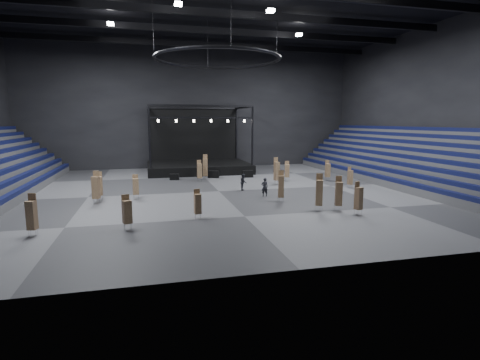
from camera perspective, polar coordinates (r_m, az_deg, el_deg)
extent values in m
plane|color=#545456|center=(38.18, -3.24, -1.72)|extent=(50.00, 50.00, 0.00)
cube|color=black|center=(39.08, -3.50, 25.19)|extent=(50.00, 42.00, 0.20)
cube|color=black|center=(58.32, -7.21, 10.79)|extent=(50.00, 0.20, 18.00)
cube|color=black|center=(17.42, 9.84, 15.21)|extent=(50.00, 0.20, 18.00)
cube|color=black|center=(48.79, 27.42, 10.25)|extent=(0.20, 42.00, 18.00)
cube|color=#0C0E34|center=(39.04, -30.39, -1.30)|extent=(0.59, 40.00, 0.40)
cube|color=#0C0E34|center=(39.20, -31.74, -0.26)|extent=(0.59, 40.00, 0.40)
cube|color=#4D4D4F|center=(46.96, 23.36, 0.03)|extent=(7.20, 40.00, 0.75)
cube|color=#0C0E34|center=(44.97, 20.06, 0.60)|extent=(0.59, 40.00, 0.40)
cube|color=#4D4D4F|center=(47.18, 23.82, 0.50)|extent=(6.30, 40.00, 1.50)
cube|color=#0C0E34|center=(45.38, 21.06, 1.57)|extent=(0.59, 40.00, 0.40)
cube|color=#4D4D4F|center=(47.40, 24.28, 0.97)|extent=(5.40, 40.00, 2.25)
cube|color=#0C0E34|center=(45.82, 22.03, 2.52)|extent=(0.59, 40.00, 0.40)
cube|color=#4D4D4F|center=(47.64, 24.74, 1.43)|extent=(4.50, 40.00, 3.00)
cube|color=#0C0E34|center=(46.29, 22.99, 3.46)|extent=(0.59, 40.00, 0.40)
cube|color=#4D4D4F|center=(47.88, 25.19, 1.88)|extent=(3.60, 40.00, 3.75)
cube|color=#0C0E34|center=(46.77, 23.94, 4.37)|extent=(0.59, 40.00, 0.40)
cube|color=#4D4D4F|center=(48.12, 25.63, 2.33)|extent=(2.70, 40.00, 4.50)
cube|color=#0C0E34|center=(47.29, 24.86, 5.27)|extent=(0.59, 40.00, 0.40)
cube|color=#4D4D4F|center=(48.37, 26.08, 2.78)|extent=(1.80, 40.00, 5.25)
cube|color=#0C0E34|center=(47.82, 25.77, 6.14)|extent=(0.59, 40.00, 0.40)
cube|color=#4D4D4F|center=(48.63, 26.51, 3.22)|extent=(0.90, 40.00, 6.00)
cube|color=#0C0E34|center=(48.38, 26.66, 6.99)|extent=(0.59, 40.00, 0.40)
cube|color=black|center=(53.23, -6.34, 1.93)|extent=(14.00, 10.00, 1.20)
cube|color=black|center=(57.63, -7.06, 7.04)|extent=(13.30, 0.30, 8.00)
cylinder|color=black|center=(47.83, -13.60, 6.36)|extent=(0.24, 0.24, 7.80)
cylinder|color=black|center=(57.02, -13.67, 6.73)|extent=(0.24, 0.24, 7.80)
cylinder|color=black|center=(49.69, 1.90, 6.69)|extent=(0.24, 0.24, 7.80)
cylinder|color=black|center=(58.59, -0.56, 7.04)|extent=(0.24, 0.24, 7.80)
cube|color=black|center=(48.32, -5.78, 11.21)|extent=(13.40, 0.25, 0.25)
cube|color=black|center=(57.43, -7.10, 10.82)|extent=(13.40, 0.25, 0.25)
cube|color=black|center=(48.28, -5.75, 9.43)|extent=(13.40, 0.20, 0.20)
cylinder|color=white|center=(47.80, -12.36, 8.80)|extent=(0.24, 0.24, 0.35)
cylinder|color=white|center=(47.92, -9.70, 8.88)|extent=(0.24, 0.24, 0.35)
cylinder|color=white|center=(48.13, -7.06, 8.93)|extent=(0.24, 0.24, 0.35)
cylinder|color=white|center=(48.45, -4.44, 8.97)|extent=(0.24, 0.24, 0.35)
cylinder|color=white|center=(48.86, -1.86, 9.00)|extent=(0.24, 0.24, 0.35)
cylinder|color=white|center=(49.36, 0.67, 9.00)|extent=(0.24, 0.24, 0.35)
torus|color=black|center=(37.99, -3.43, 17.93)|extent=(12.30, 12.30, 0.30)
cylinder|color=black|center=(39.97, 5.64, 21.10)|extent=(0.04, 0.04, 5.00)
cylinder|color=black|center=(44.24, -4.96, 19.92)|extent=(0.04, 0.04, 5.00)
cylinder|color=black|center=(37.85, -13.12, 21.62)|extent=(0.04, 0.04, 5.00)
cylinder|color=black|center=(32.75, -1.38, 23.88)|extent=(0.04, 0.04, 5.00)
cube|color=black|center=(38.87, -3.49, 24.06)|extent=(49.00, 0.35, 0.70)
cube|color=black|center=(45.56, -5.20, 21.78)|extent=(49.00, 0.35, 0.70)
cube|color=black|center=(53.31, -6.59, 19.86)|extent=(49.00, 0.35, 0.70)
cube|color=white|center=(42.10, -19.13, 21.58)|extent=(0.60, 0.60, 0.25)
cube|color=white|center=(45.25, 8.98, 21.02)|extent=(0.60, 0.60, 0.25)
cube|color=white|center=(34.36, -9.40, 24.96)|extent=(0.60, 0.60, 0.25)
cube|color=white|center=(35.93, 4.70, 24.32)|extent=(0.60, 0.60, 0.25)
cube|color=black|center=(46.12, -9.97, 0.47)|extent=(1.19, 0.77, 0.73)
cube|color=black|center=(47.20, -4.05, 0.88)|extent=(1.50, 1.07, 0.90)
cube|color=black|center=(47.55, 1.21, 0.94)|extent=(1.33, 0.70, 0.87)
cylinder|color=silver|center=(25.66, -17.23, -6.92)|extent=(0.03, 0.03, 0.44)
cylinder|color=silver|center=(26.07, -17.18, -6.67)|extent=(0.03, 0.03, 0.44)
cylinder|color=silver|center=(25.64, -16.29, -6.89)|extent=(0.03, 0.03, 0.44)
cylinder|color=silver|center=(26.04, -16.25, -6.65)|extent=(0.03, 0.03, 0.44)
cube|color=tan|center=(25.61, -16.84, -4.67)|extent=(0.68, 0.68, 1.52)
cube|color=tan|center=(25.66, -17.05, -3.02)|extent=(0.50, 0.24, 0.84)
cylinder|color=silver|center=(30.28, 11.71, -4.29)|extent=(0.03, 0.03, 0.44)
cylinder|color=silver|center=(30.65, 11.37, -4.12)|extent=(0.03, 0.03, 0.44)
cylinder|color=silver|center=(30.46, 12.42, -4.24)|extent=(0.03, 0.03, 0.44)
cylinder|color=silver|center=(30.83, 12.08, -4.07)|extent=(0.03, 0.03, 0.44)
cube|color=tan|center=(30.30, 11.97, -1.91)|extent=(0.69, 0.69, 2.03)
cube|color=tan|center=(30.36, 12.00, -0.04)|extent=(0.49, 0.25, 1.12)
cylinder|color=silver|center=(27.45, -6.77, -5.60)|extent=(0.03, 0.03, 0.39)
cylinder|color=silver|center=(27.81, -6.87, -5.41)|extent=(0.03, 0.03, 0.39)
cylinder|color=silver|center=(27.50, -6.01, -5.56)|extent=(0.03, 0.03, 0.39)
cylinder|color=silver|center=(27.85, -6.11, -5.38)|extent=(0.03, 0.03, 0.39)
cube|color=tan|center=(27.44, -6.47, -3.63)|extent=(0.52, 0.52, 1.45)
cube|color=tan|center=(27.48, -6.60, -2.17)|extent=(0.45, 0.11, 0.80)
cylinder|color=silver|center=(45.65, -5.52, 0.30)|extent=(0.03, 0.03, 0.45)
cylinder|color=silver|center=(46.08, -5.60, 0.38)|extent=(0.03, 0.03, 0.45)
cylinder|color=silver|center=(45.72, -4.99, 0.32)|extent=(0.03, 0.03, 0.45)
cylinder|color=silver|center=(46.14, -5.07, 0.40)|extent=(0.03, 0.03, 0.45)
cube|color=tan|center=(45.72, -5.32, 1.93)|extent=(0.65, 0.65, 2.10)
cube|color=tan|center=(45.84, -5.32, 3.21)|extent=(0.52, 0.18, 1.15)
cylinder|color=silver|center=(29.83, 17.40, -4.77)|extent=(0.03, 0.03, 0.40)
cylinder|color=silver|center=(30.14, 17.03, -4.61)|extent=(0.03, 0.03, 0.40)
cylinder|color=silver|center=(30.02, 18.03, -4.71)|extent=(0.03, 0.03, 0.40)
cylinder|color=silver|center=(30.34, 17.65, -4.55)|extent=(0.03, 0.03, 0.40)
cube|color=tan|center=(29.86, 17.62, -2.68)|extent=(0.60, 0.60, 1.72)
cube|color=tan|center=(29.84, 17.41, -1.10)|extent=(0.46, 0.19, 0.94)
cylinder|color=silver|center=(26.65, -29.51, -7.14)|extent=(0.03, 0.03, 0.42)
cylinder|color=silver|center=(27.01, -29.28, -6.92)|extent=(0.03, 0.03, 0.42)
cylinder|color=silver|center=(26.54, -28.68, -7.14)|extent=(0.03, 0.03, 0.42)
cylinder|color=silver|center=(26.91, -28.46, -6.91)|extent=(0.03, 0.03, 0.42)
cube|color=tan|center=(26.51, -29.16, -4.71)|extent=(0.61, 0.61, 1.81)
cube|color=tan|center=(26.52, -29.08, -2.81)|extent=(0.48, 0.18, 0.99)
cylinder|color=silver|center=(42.34, 5.41, -0.39)|extent=(0.03, 0.03, 0.44)
cylinder|color=silver|center=(42.73, 5.23, -0.30)|extent=(0.03, 0.03, 0.44)
cylinder|color=silver|center=(42.48, 5.95, -0.36)|extent=(0.03, 0.03, 0.44)
cylinder|color=silver|center=(42.86, 5.76, -0.28)|extent=(0.03, 0.03, 0.44)
cube|color=tan|center=(42.42, 5.61, 1.35)|extent=(0.62, 0.62, 2.07)
cube|color=tan|center=(42.49, 5.48, 2.70)|extent=(0.51, 0.16, 1.14)
cylinder|color=silver|center=(35.97, -20.94, -2.60)|extent=(0.03, 0.03, 0.45)
cylinder|color=silver|center=(36.39, -20.86, -2.47)|extent=(0.03, 0.03, 0.45)
cylinder|color=silver|center=(35.92, -20.27, -2.58)|extent=(0.03, 0.03, 0.45)
cylinder|color=silver|center=(36.34, -20.19, -2.45)|extent=(0.03, 0.03, 0.45)
cube|color=tan|center=(35.97, -20.66, -0.85)|extent=(0.55, 0.55, 1.70)
cube|color=tan|center=(36.07, -20.68, 0.47)|extent=(0.52, 0.08, 0.94)
cylinder|color=silver|center=(33.11, 6.03, -3.05)|extent=(0.03, 0.03, 0.41)
cylinder|color=silver|center=(33.47, 5.81, -2.91)|extent=(0.03, 0.03, 0.41)
cylinder|color=silver|center=(33.24, 6.67, -3.01)|extent=(0.03, 0.03, 0.41)
cylinder|color=silver|center=(33.60, 6.43, -2.88)|extent=(0.03, 0.03, 0.41)
cube|color=tan|center=(33.13, 6.27, -1.00)|extent=(0.62, 0.62, 1.91)
cube|color=tan|center=(33.19, 6.28, 0.60)|extent=(0.47, 0.20, 1.05)
cylinder|color=silver|center=(45.93, 13.07, 0.14)|extent=(0.03, 0.03, 0.42)
cylinder|color=silver|center=(46.28, 12.85, 0.22)|extent=(0.03, 0.03, 0.42)
cylinder|color=silver|center=(46.11, 13.51, 0.16)|extent=(0.03, 0.03, 0.42)
cylinder|color=silver|center=(46.46, 13.29, 0.23)|extent=(0.03, 0.03, 0.42)
cube|color=tan|center=(46.06, 13.22, 1.45)|extent=(0.52, 0.52, 1.63)
cube|color=tan|center=(46.16, 13.15, 2.42)|extent=(0.49, 0.08, 0.89)
cylinder|color=silver|center=(44.26, -6.38, -0.01)|extent=(0.03, 0.03, 0.42)
cylinder|color=silver|center=(44.65, -6.45, 0.07)|extent=(0.03, 0.03, 0.42)
cylinder|color=silver|center=(44.31, -5.87, 0.01)|extent=(0.03, 0.03, 0.42)
cylinder|color=silver|center=(44.70, -5.94, 0.09)|extent=(0.03, 0.03, 0.42)
cube|color=tan|center=(44.33, -6.18, 1.40)|extent=(0.55, 0.55, 1.70)
cube|color=tan|center=(44.43, -6.26, 2.45)|extent=(0.49, 0.11, 0.93)
cylinder|color=silver|center=(30.67, 14.58, -4.25)|extent=(0.03, 0.03, 0.42)
cylinder|color=silver|center=(31.01, 14.23, -4.09)|extent=(0.03, 0.03, 0.42)
cylinder|color=silver|center=(30.86, 15.23, -4.20)|extent=(0.03, 0.03, 0.42)
cylinder|color=silver|center=(31.20, 14.88, -4.04)|extent=(0.03, 0.03, 0.42)
cube|color=tan|center=(30.70, 14.81, -2.04)|extent=(0.63, 0.63, 1.89)
cube|color=tan|center=(30.75, 14.81, -0.33)|extent=(0.48, 0.21, 1.04)
cylinder|color=silver|center=(35.39, -15.89, -2.55)|extent=(0.03, 0.03, 0.43)
cylinder|color=silver|center=(35.79, -15.87, -2.42)|extent=(0.03, 0.03, 0.43)
cylinder|color=silver|center=(35.38, -15.22, -2.52)|extent=(0.03, 0.03, 0.43)
cylinder|color=silver|center=(35.78, -15.21, -2.40)|extent=(0.03, 0.03, 0.43)
cube|color=tan|center=(35.41, -15.61, -0.96)|extent=(0.56, 0.56, 1.48)
cube|color=tan|center=(35.52, -15.68, 0.20)|extent=(0.50, 0.11, 0.81)
cylinder|color=silver|center=(44.88, 7.00, 0.11)|extent=(0.03, 0.03, 0.43)
cylinder|color=silver|center=(45.26, 6.82, 0.19)|extent=(0.03, 0.03, 0.43)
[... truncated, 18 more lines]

